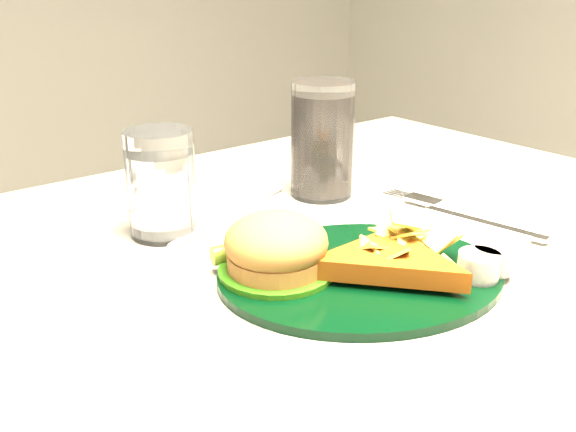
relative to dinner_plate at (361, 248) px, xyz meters
name	(u,v)px	position (x,y,z in m)	size (l,w,h in m)	color
dinner_plate	(361,248)	(0.00, 0.00, 0.00)	(0.28, 0.23, 0.06)	black
water_glass	(161,184)	(-0.10, 0.22, 0.03)	(0.08, 0.08, 0.12)	white
cola_glass	(322,140)	(0.13, 0.21, 0.04)	(0.08, 0.08, 0.15)	black
fork_napkin	(476,220)	(0.20, 0.01, -0.02)	(0.15, 0.19, 0.01)	white
wrapped_straw	(232,214)	(-0.01, 0.21, -0.03)	(0.23, 0.08, 0.01)	white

